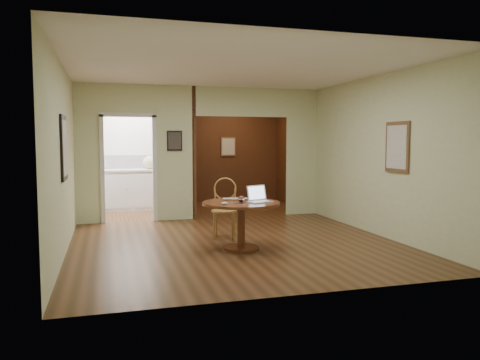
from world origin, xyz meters
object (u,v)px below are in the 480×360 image
object	(u,v)px
chair	(225,204)
open_laptop	(258,197)
closed_laptop	(235,199)
dining_table	(241,214)

from	to	relation	value
chair	open_laptop	world-z (taller)	chair
chair	closed_laptop	bearing A→B (deg)	-70.39
closed_laptop	chair	bearing A→B (deg)	97.50
chair	open_laptop	bearing A→B (deg)	-54.21
open_laptop	closed_laptop	distance (m)	0.38
dining_table	chair	distance (m)	0.93
open_laptop	closed_laptop	bearing A→B (deg)	117.06
dining_table	closed_laptop	size ratio (longest dim) A/B	3.08
dining_table	closed_laptop	world-z (taller)	closed_laptop
open_laptop	dining_table	bearing A→B (deg)	147.67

